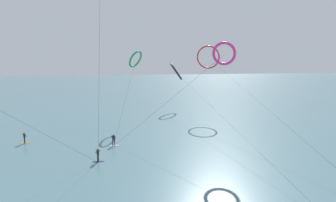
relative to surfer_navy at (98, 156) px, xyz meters
name	(u,v)px	position (x,y,z in m)	size (l,w,h in m)	color
sea_water	(128,90)	(7.78, 81.41, -0.78)	(400.00, 200.00, 0.08)	#476B75
surfer_navy	(98,156)	(0.00, 0.00, 0.00)	(1.40, 0.68, 1.70)	navy
surfer_amber	(25,138)	(-10.73, 9.69, 0.00)	(1.40, 0.70, 1.70)	orange
surfer_ivory	(114,140)	(1.85, 6.31, 0.00)	(1.40, 0.66, 1.70)	silver
kite_crimson	(208,57)	(21.98, 26.17, 11.58)	(4.74, 45.58, 14.89)	red
kite_emerald	(135,59)	(6.32, 22.74, 11.21)	(6.36, 18.49, 13.71)	#199351
kite_magenta	(224,54)	(16.79, 3.67, 12.03)	(16.58, 3.77, 14.49)	#CC288E
kite_charcoal	(176,72)	(17.17, 36.15, 8.16)	(3.90, 57.45, 11.16)	black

